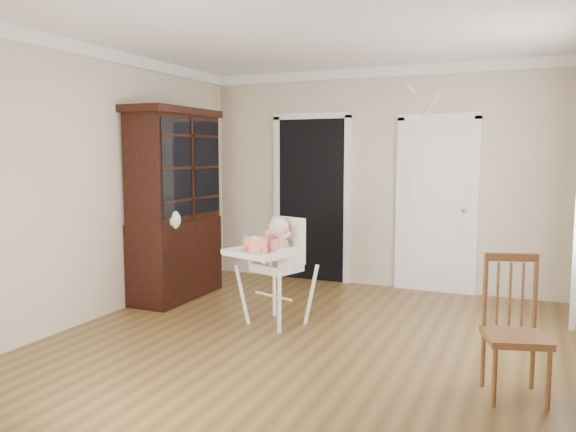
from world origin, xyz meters
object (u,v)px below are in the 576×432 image
at_px(high_chair, 276,258).
at_px(sippy_cup, 247,241).
at_px(china_cabinet, 175,204).
at_px(dining_chair, 514,332).
at_px(cake, 255,245).

xyz_separation_m(high_chair, sippy_cup, (-0.30, -0.03, 0.15)).
distance_m(high_chair, sippy_cup, 0.34).
distance_m(high_chair, china_cabinet, 1.62).
distance_m(sippy_cup, china_cabinet, 1.32).
bearing_deg(high_chair, dining_chair, -2.54).
height_order(china_cabinet, dining_chair, china_cabinet).
bearing_deg(china_cabinet, cake, -27.00).
bearing_deg(dining_chair, china_cabinet, 143.68).
bearing_deg(sippy_cup, high_chair, 6.15).
xyz_separation_m(cake, sippy_cup, (-0.19, 0.19, -0.00)).
height_order(high_chair, dining_chair, high_chair).
bearing_deg(china_cabinet, dining_chair, -19.78).
height_order(cake, dining_chair, dining_chair).
relative_size(high_chair, china_cabinet, 0.49).
bearing_deg(high_chair, sippy_cup, -155.21).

